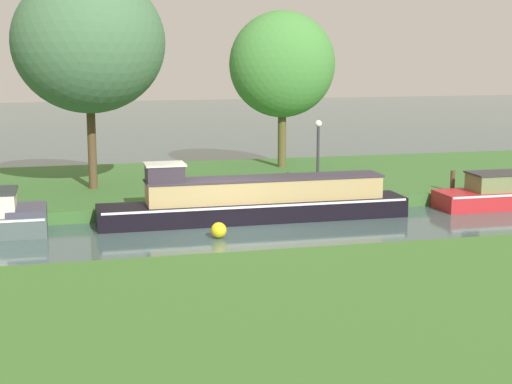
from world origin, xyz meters
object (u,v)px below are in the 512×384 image
Objects in this scene: willow_tree_right at (282,65)px; red_cruiser at (505,193)px; lamp_post at (318,146)px; channel_buoy at (219,230)px; mooring_post_near at (453,181)px; black_barge at (255,201)px; willow_tree_centre at (89,43)px; mooring_post_far at (288,186)px.

red_cruiser is at bearing -55.80° from willow_tree_right.
lamp_post is 5.55× the size of channel_buoy.
willow_tree_right reaches higher than mooring_post_near.
black_barge is 9.68m from willow_tree_right.
willow_tree_centre is 3.00× the size of lamp_post.
red_cruiser is at bearing -0.00° from black_barge.
mooring_post_near is at bearing 0.00° from mooring_post_far.
black_barge is 3.74m from lamp_post.
red_cruiser reaches higher than channel_buoy.
lamp_post is (-0.44, -6.08, -2.65)m from willow_tree_right.
willow_tree_right is at bearing 75.76° from mooring_post_far.
lamp_post reaches higher than black_barge.
mooring_post_near is at bearing -11.59° from lamp_post.
channel_buoy is (3.18, -6.33, -5.29)m from willow_tree_centre.
channel_buoy is (-10.36, -2.06, -0.27)m from red_cruiser.
red_cruiser is at bearing -9.04° from mooring_post_far.
lamp_post reaches higher than mooring_post_far.
willow_tree_right is 6.65m from lamp_post.
lamp_post is (-6.01, 2.12, 1.52)m from red_cruiser.
red_cruiser is 5.17× the size of mooring_post_far.
willow_tree_centre is at bearing 153.39° from mooring_post_far.
lamp_post reaches higher than channel_buoy.
mooring_post_far is at bearing -104.24° from willow_tree_right.
red_cruiser is 6.32× the size of mooring_post_near.
lamp_post is (2.76, 2.12, 1.38)m from black_barge.
channel_buoy is (-1.59, -2.06, -0.40)m from black_barge.
mooring_post_far is (-5.99, 0.00, 0.08)m from mooring_post_near.
black_barge is at bearing -171.01° from mooring_post_near.
mooring_post_near is (12.16, -3.09, -4.75)m from willow_tree_centre.
black_barge is 10.90× the size of mooring_post_far.
willow_tree_right is 12.16m from channel_buoy.
black_barge is 3.89× the size of lamp_post.
willow_tree_right is 14.29× the size of channel_buoy.
red_cruiser is 1.84× the size of lamp_post.
lamp_post is at bearing -15.90° from willow_tree_centre.
willow_tree_right reaches higher than channel_buoy.
mooring_post_far is 1.98× the size of channel_buoy.
black_barge reaches higher than red_cruiser.
willow_tree_centre reaches higher than willow_tree_right.
willow_tree_centre is 1.16× the size of willow_tree_right.
willow_tree_centre reaches higher than mooring_post_near.
mooring_post_far is (6.17, -3.09, -4.67)m from willow_tree_centre.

